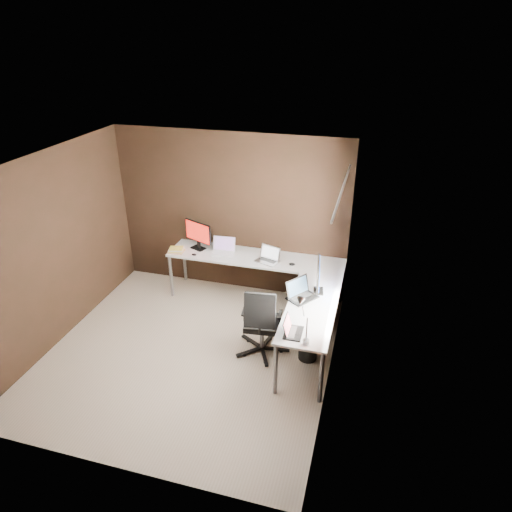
{
  "coord_description": "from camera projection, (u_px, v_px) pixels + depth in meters",
  "views": [
    {
      "loc": [
        2.09,
        -4.33,
        3.84
      ],
      "look_at": [
        0.64,
        0.95,
        1.04
      ],
      "focal_mm": 32.0,
      "sensor_mm": 36.0,
      "label": 1
    }
  ],
  "objects": [
    {
      "name": "monitor_right",
      "position": [
        318.0,
        275.0,
        5.82
      ],
      "size": [
        0.15,
        0.52,
        0.43
      ],
      "rotation": [
        0.0,
        0.0,
        1.71
      ],
      "color": "black",
      "rests_on": "desk"
    },
    {
      "name": "drawer_pedestal",
      "position": [
        313.0,
        303.0,
        6.48
      ],
      "size": [
        0.42,
        0.5,
        0.6
      ],
      "primitive_type": "cube",
      "color": "white",
      "rests_on": "ground"
    },
    {
      "name": "office_chair",
      "position": [
        262.0,
        334.0,
        5.85
      ],
      "size": [
        0.55,
        0.55,
        0.98
      ],
      "rotation": [
        0.0,
        0.0,
        0.11
      ],
      "color": "black",
      "rests_on": "ground"
    },
    {
      "name": "laptop_black_big",
      "position": [
        301.0,
        293.0,
        5.79
      ],
      "size": [
        0.42,
        0.45,
        0.24
      ],
      "rotation": [
        0.0,
        0.0,
        0.95
      ],
      "color": "black",
      "rests_on": "desk"
    },
    {
      "name": "laptop_silver",
      "position": [
        268.0,
        258.0,
        6.67
      ],
      "size": [
        0.38,
        0.32,
        0.22
      ],
      "rotation": [
        0.0,
        0.0,
        -0.33
      ],
      "color": "silver",
      "rests_on": "desk"
    },
    {
      "name": "book_stack",
      "position": [
        176.0,
        250.0,
        6.94
      ],
      "size": [
        0.25,
        0.21,
        0.07
      ],
      "rotation": [
        0.0,
        0.0,
        0.17
      ],
      "color": "tan",
      "rests_on": "desk"
    },
    {
      "name": "desk",
      "position": [
        272.0,
        278.0,
        6.35
      ],
      "size": [
        2.65,
        2.25,
        0.73
      ],
      "color": "white",
      "rests_on": "ground"
    },
    {
      "name": "mouse_corner",
      "position": [
        292.0,
        264.0,
        6.57
      ],
      "size": [
        0.1,
        0.08,
        0.04
      ],
      "primitive_type": "ellipsoid",
      "rotation": [
        0.0,
        0.0,
        0.23
      ],
      "color": "black",
      "rests_on": "desk"
    },
    {
      "name": "room",
      "position": [
        212.0,
        268.0,
        5.36
      ],
      "size": [
        3.6,
        3.6,
        2.5
      ],
      "color": "#BDAB93",
      "rests_on": "ground"
    },
    {
      "name": "desk_lamp",
      "position": [
        302.0,
        315.0,
        4.88
      ],
      "size": [
        0.18,
        0.21,
        0.52
      ],
      "rotation": [
        0.0,
        0.0,
        0.26
      ],
      "color": "slate",
      "rests_on": "desk"
    },
    {
      "name": "laptop_black_small",
      "position": [
        291.0,
        330.0,
        5.12
      ],
      "size": [
        0.21,
        0.29,
        0.19
      ],
      "rotation": [
        0.0,
        0.0,
        1.59
      ],
      "color": "black",
      "rests_on": "desk"
    },
    {
      "name": "monitor_left",
      "position": [
        198.0,
        234.0,
        6.96
      ],
      "size": [
        0.48,
        0.24,
        0.44
      ],
      "rotation": [
        0.0,
        0.0,
        -0.4
      ],
      "color": "black",
      "rests_on": "desk"
    },
    {
      "name": "laptop_white",
      "position": [
        223.0,
        249.0,
        6.92
      ],
      "size": [
        0.36,
        0.27,
        0.23
      ],
      "rotation": [
        0.0,
        0.0,
        0.07
      ],
      "color": "white",
      "rests_on": "desk"
    },
    {
      "name": "wastebasket",
      "position": [
        308.0,
        349.0,
        5.81
      ],
      "size": [
        0.3,
        0.3,
        0.27
      ],
      "primitive_type": "cylinder",
      "rotation": [
        0.0,
        0.0,
        -0.29
      ],
      "color": "black",
      "rests_on": "ground"
    },
    {
      "name": "mouse_left",
      "position": [
        194.0,
        255.0,
        6.84
      ],
      "size": [
        0.09,
        0.07,
        0.03
      ],
      "primitive_type": "ellipsoid",
      "rotation": [
        0.0,
        0.0,
        -0.36
      ],
      "color": "black",
      "rests_on": "desk"
    }
  ]
}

